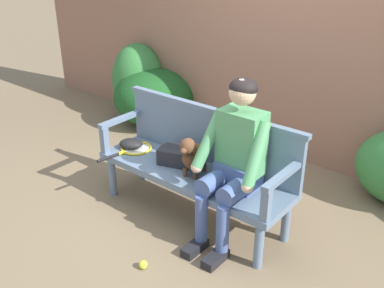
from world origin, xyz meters
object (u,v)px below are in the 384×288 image
at_px(person_seated, 234,157).
at_px(sports_bag, 176,156).
at_px(tennis_racket, 134,149).
at_px(dog_on_bench, 193,155).
at_px(garden_bench, 192,177).
at_px(tennis_ball, 143,265).
at_px(baseball_glove, 131,144).

bearing_deg(person_seated, sports_bag, 176.11).
bearing_deg(tennis_racket, person_seated, 0.43).
bearing_deg(sports_bag, person_seated, -3.89).
xyz_separation_m(dog_on_bench, tennis_racket, (-0.72, 0.02, -0.17)).
bearing_deg(dog_on_bench, garden_bench, 136.60).
bearing_deg(tennis_racket, sports_bag, 6.17).
xyz_separation_m(person_seated, tennis_racket, (-1.10, -0.01, -0.26)).
bearing_deg(tennis_racket, tennis_ball, -41.63).
distance_m(dog_on_bench, tennis_ball, 0.93).
bearing_deg(dog_on_bench, tennis_racket, 178.32).
distance_m(garden_bench, person_seated, 0.54).
height_order(dog_on_bench, sports_bag, dog_on_bench).
relative_size(baseball_glove, sports_bag, 0.79).
distance_m(person_seated, tennis_racket, 1.13).
relative_size(tennis_racket, tennis_ball, 8.75).
distance_m(dog_on_bench, tennis_racket, 0.74).
distance_m(person_seated, dog_on_bench, 0.39).
height_order(baseball_glove, sports_bag, sports_bag).
relative_size(dog_on_bench, tennis_ball, 5.53).
distance_m(tennis_racket, tennis_ball, 1.18).
distance_m(person_seated, sports_bag, 0.66).
bearing_deg(tennis_ball, tennis_racket, 138.37).
bearing_deg(garden_bench, baseball_glove, -178.62).
xyz_separation_m(dog_on_bench, baseball_glove, (-0.76, 0.03, -0.14)).
xyz_separation_m(tennis_racket, sports_bag, (0.47, 0.05, 0.06)).
relative_size(garden_bench, tennis_racket, 3.03).
bearing_deg(sports_bag, dog_on_bench, -16.14).
distance_m(garden_bench, tennis_ball, 0.85).
bearing_deg(sports_bag, baseball_glove, -175.18).
relative_size(tennis_racket, sports_bag, 2.06).
xyz_separation_m(person_seated, tennis_ball, (-0.27, -0.74, -0.68)).
height_order(baseball_glove, tennis_ball, baseball_glove).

